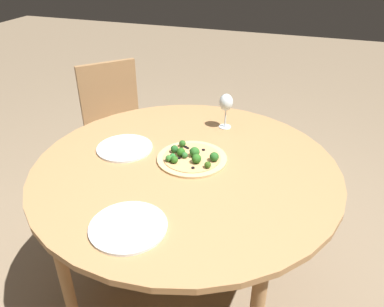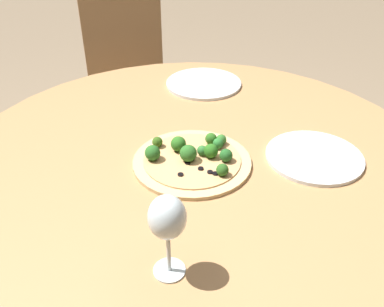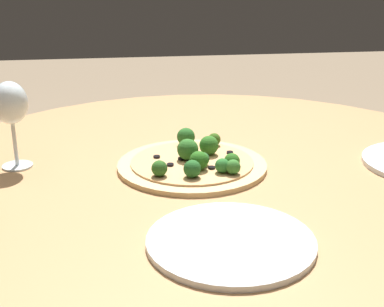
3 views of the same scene
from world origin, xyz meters
The scene contains 6 objects.
dining_table centered at (0.00, 0.00, 0.70)m, with size 1.28×1.28×0.77m.
chair_2 centered at (-1.00, -0.27, 0.48)m, with size 0.49×0.49×0.92m.
pizza centered at (0.04, -0.01, 0.79)m, with size 0.30×0.30×0.06m.
wine_glass centered at (0.40, -0.07, 0.90)m, with size 0.07×0.07×0.18m.
plate_near centered at (-0.43, 0.05, 0.78)m, with size 0.26×0.26×0.01m.
plate_far centered at (0.04, 0.31, 0.78)m, with size 0.25×0.25×0.01m.
Camera 2 is at (0.94, -0.05, 1.39)m, focal length 40.00 mm.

